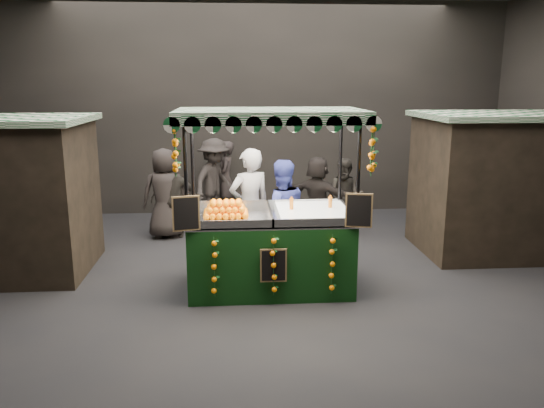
{
  "coord_description": "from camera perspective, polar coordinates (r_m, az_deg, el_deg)",
  "views": [
    {
      "loc": [
        -0.54,
        -7.95,
        3.15
      ],
      "look_at": [
        0.06,
        0.18,
        1.28
      ],
      "focal_mm": 35.39,
      "sensor_mm": 36.0,
      "label": 1
    }
  ],
  "objects": [
    {
      "name": "shopper_5",
      "position": [
        11.21,
        4.85,
        0.89
      ],
      "size": [
        1.48,
        1.37,
        1.65
      ],
      "rotation": [
        0.0,
        0.0,
        2.43
      ],
      "color": "black",
      "rests_on": "ground"
    },
    {
      "name": "shopper_0",
      "position": [
        10.87,
        -20.49,
        -0.59
      ],
      "size": [
        0.59,
        0.41,
        1.54
      ],
      "rotation": [
        0.0,
        0.0,
        -0.08
      ],
      "color": "black",
      "rests_on": "ground"
    },
    {
      "name": "shopper_3",
      "position": [
        12.05,
        -6.15,
        2.38
      ],
      "size": [
        1.31,
        1.43,
        1.93
      ],
      "rotation": [
        0.0,
        0.0,
        0.94
      ],
      "color": "#292422",
      "rests_on": "ground"
    },
    {
      "name": "vendor_grey",
      "position": [
        9.26,
        -2.38,
        -0.36
      ],
      "size": [
        0.88,
        0.74,
        2.05
      ],
      "rotation": [
        0.0,
        0.0,
        3.52
      ],
      "color": "gray",
      "rests_on": "ground"
    },
    {
      "name": "shopper_1",
      "position": [
        11.33,
        7.82,
        0.8
      ],
      "size": [
        0.95,
        0.86,
        1.59
      ],
      "rotation": [
        0.0,
        0.0,
        -0.4
      ],
      "color": "#282420",
      "rests_on": "ground"
    },
    {
      "name": "vendor_blue",
      "position": [
        9.12,
        0.97,
        -1.12
      ],
      "size": [
        0.99,
        0.82,
        1.88
      ],
      "rotation": [
        0.0,
        0.0,
        3.26
      ],
      "color": "navy",
      "rests_on": "ground"
    },
    {
      "name": "ground",
      "position": [
        8.57,
        -0.32,
        -8.66
      ],
      "size": [
        12.0,
        12.0,
        0.0
      ],
      "primitive_type": "plane",
      "color": "black",
      "rests_on": "ground"
    },
    {
      "name": "shopper_2",
      "position": [
        11.13,
        -10.34,
        0.54
      ],
      "size": [
        0.98,
        0.47,
        1.62
      ],
      "rotation": [
        0.0,
        0.0,
        3.23
      ],
      "color": "#2C2824",
      "rests_on": "ground"
    },
    {
      "name": "shopper_4",
      "position": [
        11.13,
        -11.35,
        1.12
      ],
      "size": [
        0.97,
        0.7,
        1.85
      ],
      "rotation": [
        0.0,
        0.0,
        3.27
      ],
      "color": "black",
      "rests_on": "ground"
    },
    {
      "name": "neighbour_stall_right",
      "position": [
        10.82,
        23.02,
        2.07
      ],
      "size": [
        3.0,
        2.2,
        2.6
      ],
      "color": "black",
      "rests_on": "ground"
    },
    {
      "name": "market_hall",
      "position": [
        7.98,
        -0.35,
        14.57
      ],
      "size": [
        12.1,
        10.1,
        5.05
      ],
      "color": "black",
      "rests_on": "ground"
    },
    {
      "name": "juice_stall",
      "position": [
        8.18,
        -0.13,
        -3.39
      ],
      "size": [
        2.84,
        1.67,
        2.76
      ],
      "color": "black",
      "rests_on": "ground"
    },
    {
      "name": "shopper_6",
      "position": [
        12.58,
        -4.98,
        2.57
      ],
      "size": [
        0.47,
        0.68,
        1.81
      ],
      "rotation": [
        0.0,
        0.0,
        -1.63
      ],
      "color": "#2C2524",
      "rests_on": "ground"
    }
  ]
}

